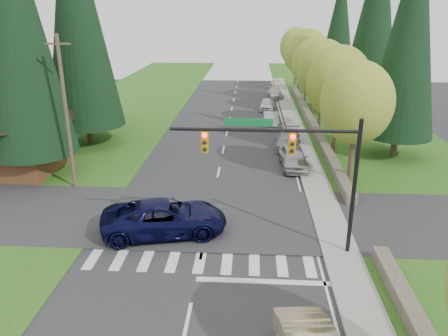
# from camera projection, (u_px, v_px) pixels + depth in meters

# --- Properties ---
(ground) EXTENTS (120.00, 120.00, 0.00)m
(ground) POSITION_uv_depth(u_px,v_px,m) (191.00, 305.00, 17.82)
(ground) COLOR #28282B
(ground) RESTS_ON ground
(grass_east) EXTENTS (14.00, 110.00, 0.06)m
(grass_east) POSITION_uv_depth(u_px,v_px,m) (380.00, 156.00, 35.81)
(grass_east) COLOR #2E5115
(grass_east) RESTS_ON ground
(grass_west) EXTENTS (14.00, 110.00, 0.06)m
(grass_west) POSITION_uv_depth(u_px,v_px,m) (71.00, 150.00, 37.32)
(grass_west) COLOR #2E5115
(grass_west) RESTS_ON ground
(cross_street) EXTENTS (120.00, 8.00, 0.10)m
(cross_street) POSITION_uv_depth(u_px,v_px,m) (209.00, 217.00, 25.33)
(cross_street) COLOR #28282B
(cross_street) RESTS_ON ground
(sidewalk_east) EXTENTS (1.80, 80.00, 0.13)m
(sidewalk_east) POSITION_uv_depth(u_px,v_px,m) (303.00, 147.00, 38.03)
(sidewalk_east) COLOR gray
(sidewalk_east) RESTS_ON ground
(curb_east) EXTENTS (0.20, 80.00, 0.13)m
(curb_east) POSITION_uv_depth(u_px,v_px,m) (293.00, 147.00, 38.08)
(curb_east) COLOR gray
(curb_east) RESTS_ON ground
(stone_wall_north) EXTENTS (0.70, 40.00, 0.70)m
(stone_wall_north) POSITION_uv_depth(u_px,v_px,m) (311.00, 122.00, 45.34)
(stone_wall_north) COLOR #4C4438
(stone_wall_north) RESTS_ON ground
(traffic_signal) EXTENTS (8.70, 0.37, 6.80)m
(traffic_signal) POSITION_uv_depth(u_px,v_px,m) (295.00, 156.00, 20.08)
(traffic_signal) COLOR black
(traffic_signal) RESTS_ON ground
(brown_building) EXTENTS (8.40, 8.40, 5.40)m
(brown_building) POSITION_uv_depth(u_px,v_px,m) (12.00, 130.00, 31.69)
(brown_building) COLOR #4C2D19
(brown_building) RESTS_ON ground
(utility_pole) EXTENTS (1.60, 0.24, 10.00)m
(utility_pole) POSITION_uv_depth(u_px,v_px,m) (66.00, 113.00, 27.87)
(utility_pole) COLOR #473828
(utility_pole) RESTS_ON ground
(decid_tree_0) EXTENTS (4.80, 4.80, 8.37)m
(decid_tree_0) POSITION_uv_depth(u_px,v_px,m) (357.00, 103.00, 28.50)
(decid_tree_0) COLOR #38281C
(decid_tree_0) RESTS_ON ground
(decid_tree_1) EXTENTS (5.20, 5.20, 8.80)m
(decid_tree_1) POSITION_uv_depth(u_px,v_px,m) (339.00, 83.00, 34.99)
(decid_tree_1) COLOR #38281C
(decid_tree_1) RESTS_ON ground
(decid_tree_2) EXTENTS (5.00, 5.00, 8.82)m
(decid_tree_2) POSITION_uv_depth(u_px,v_px,m) (323.00, 70.00, 41.53)
(decid_tree_2) COLOR #38281C
(decid_tree_2) RESTS_ON ground
(decid_tree_3) EXTENTS (5.00, 5.00, 8.55)m
(decid_tree_3) POSITION_uv_depth(u_px,v_px,m) (314.00, 64.00, 48.17)
(decid_tree_3) COLOR #38281C
(decid_tree_3) RESTS_ON ground
(decid_tree_4) EXTENTS (5.40, 5.40, 9.18)m
(decid_tree_4) POSITION_uv_depth(u_px,v_px,m) (308.00, 54.00, 54.60)
(decid_tree_4) COLOR #38281C
(decid_tree_4) RESTS_ON ground
(decid_tree_5) EXTENTS (4.80, 4.80, 8.30)m
(decid_tree_5) POSITION_uv_depth(u_px,v_px,m) (300.00, 53.00, 61.36)
(decid_tree_5) COLOR #38281C
(decid_tree_5) RESTS_ON ground
(decid_tree_6) EXTENTS (5.20, 5.20, 8.86)m
(decid_tree_6) POSITION_uv_depth(u_px,v_px,m) (296.00, 47.00, 67.80)
(decid_tree_6) COLOR #38281C
(decid_tree_6) RESTS_ON ground
(conifer_w_a) EXTENTS (6.12, 6.12, 19.80)m
(conifer_w_a) POSITION_uv_depth(u_px,v_px,m) (15.00, 19.00, 28.01)
(conifer_w_a) COLOR #38281C
(conifer_w_a) RESTS_ON ground
(conifer_w_b) EXTENTS (5.44, 5.44, 17.80)m
(conifer_w_b) POSITION_uv_depth(u_px,v_px,m) (5.00, 32.00, 32.28)
(conifer_w_b) COLOR #38281C
(conifer_w_b) RESTS_ON ground
(conifer_w_c) EXTENTS (6.46, 6.46, 20.80)m
(conifer_w_c) POSITION_uv_depth(u_px,v_px,m) (76.00, 10.00, 35.29)
(conifer_w_c) COLOR #38281C
(conifer_w_c) RESTS_ON ground
(conifer_w_e) EXTENTS (5.78, 5.78, 18.80)m
(conifer_w_e) POSITION_uv_depth(u_px,v_px,m) (81.00, 21.00, 41.37)
(conifer_w_e) COLOR #38281C
(conifer_w_e) RESTS_ON ground
(conifer_e_a) EXTENTS (5.44, 5.44, 17.80)m
(conifer_e_a) POSITION_uv_depth(u_px,v_px,m) (410.00, 32.00, 32.42)
(conifer_e_a) COLOR #38281C
(conifer_e_a) RESTS_ON ground
(conifer_e_b) EXTENTS (6.12, 6.12, 19.80)m
(conifer_e_b) POSITION_uv_depth(u_px,v_px,m) (376.00, 15.00, 45.15)
(conifer_e_b) COLOR #38281C
(conifer_e_b) RESTS_ON ground
(conifer_e_c) EXTENTS (5.10, 5.10, 16.80)m
(conifer_e_c) POSITION_uv_depth(u_px,v_px,m) (339.00, 26.00, 58.85)
(conifer_e_c) COLOR #38281C
(conifer_e_c) RESTS_ON ground
(suv_navy) EXTENTS (7.09, 4.38, 1.83)m
(suv_navy) POSITION_uv_depth(u_px,v_px,m) (165.00, 218.00, 23.21)
(suv_navy) COLOR black
(suv_navy) RESTS_ON ground
(parked_car_a) EXTENTS (2.14, 4.81, 1.61)m
(parked_car_a) POSITION_uv_depth(u_px,v_px,m) (294.00, 157.00, 33.04)
(parked_car_a) COLOR #B0B0B5
(parked_car_a) RESTS_ON ground
(parked_car_b) EXTENTS (2.55, 5.08, 1.41)m
(parked_car_b) POSITION_uv_depth(u_px,v_px,m) (288.00, 140.00, 37.89)
(parked_car_b) COLOR gray
(parked_car_b) RESTS_ON ground
(parked_car_c) EXTENTS (1.54, 4.15, 1.35)m
(parked_car_c) POSITION_uv_depth(u_px,v_px,m) (271.00, 120.00, 44.90)
(parked_car_c) COLOR #B0B0B5
(parked_car_c) RESTS_ON ground
(parked_car_d) EXTENTS (1.91, 4.05, 1.34)m
(parked_car_d) POSITION_uv_depth(u_px,v_px,m) (267.00, 104.00, 52.12)
(parked_car_d) COLOR silver
(parked_car_d) RESTS_ON ground
(parked_car_e) EXTENTS (2.06, 4.55, 1.29)m
(parked_car_e) POSITION_uv_depth(u_px,v_px,m) (275.00, 93.00, 59.13)
(parked_car_e) COLOR silver
(parked_car_e) RESTS_ON ground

